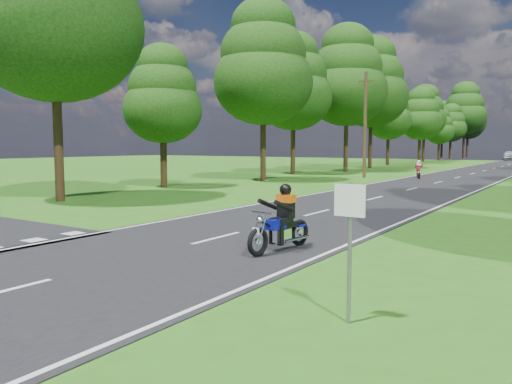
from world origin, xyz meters
The scene contains 8 objects.
ground centered at (0.00, 0.00, 0.00)m, with size 160.00×160.00×0.00m, color #2F5F15.
main_road centered at (0.00, 50.00, 0.01)m, with size 7.00×140.00×0.02m, color black.
road_markings centered at (-0.14, 48.13, 0.02)m, with size 7.40×140.00×0.01m.
telegraph_pole centered at (-6.00, 28.00, 4.07)m, with size 1.20×0.26×8.00m.
road_sign centered at (5.50, -2.01, 1.34)m, with size 0.45×0.07×2.00m.
rider_near_blue centered at (2.25, 1.55, 0.81)m, with size 0.63×1.90×1.59m, color #0D1193, non-canonical shape.
rider_far_red centered at (-2.13, 28.93, 0.70)m, with size 0.55×1.64×1.37m, color maroon, non-canonical shape.
distant_car centered at (-2.36, 81.91, 0.79)m, with size 1.82×4.53×1.54m, color silver.
Camera 1 is at (8.20, -8.44, 2.51)m, focal length 35.00 mm.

